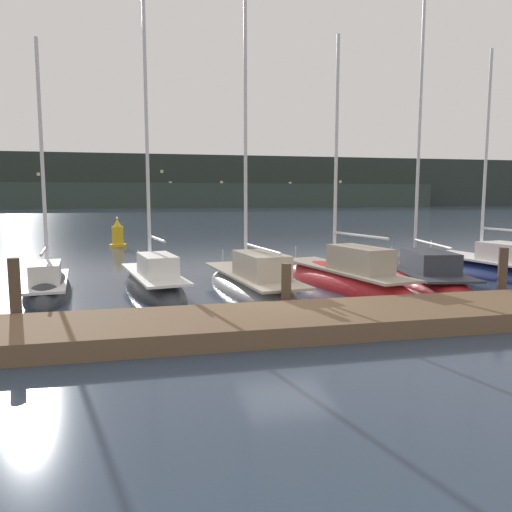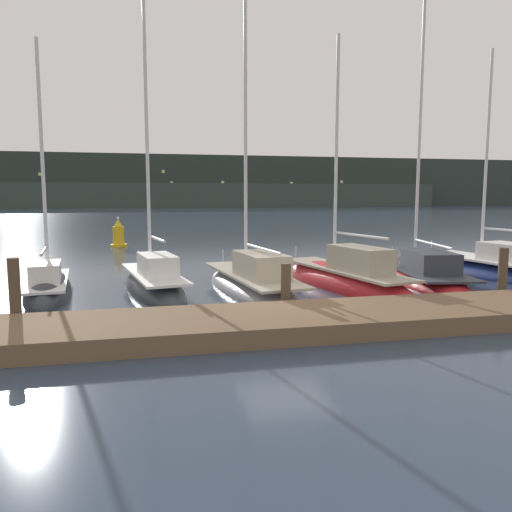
% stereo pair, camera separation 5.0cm
% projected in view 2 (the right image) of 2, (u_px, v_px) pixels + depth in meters
% --- Properties ---
extents(ground_plane, '(400.00, 400.00, 0.00)m').
position_uv_depth(ground_plane, '(286.00, 314.00, 14.02)').
color(ground_plane, '#2D3D51').
extents(dock, '(34.61, 2.80, 0.45)m').
position_uv_depth(dock, '(304.00, 320.00, 12.39)').
color(dock, brown).
rests_on(dock, ground).
extents(mooring_pile_1, '(0.28, 0.28, 1.79)m').
position_uv_depth(mooring_pile_1, '(15.00, 294.00, 12.36)').
color(mooring_pile_1, '#4C3D2D').
rests_on(mooring_pile_1, ground).
extents(mooring_pile_2, '(0.28, 0.28, 1.44)m').
position_uv_depth(mooring_pile_2, '(286.00, 289.00, 13.92)').
color(mooring_pile_2, '#4C3D2D').
rests_on(mooring_pile_2, ground).
extents(mooring_pile_3, '(0.28, 0.28, 1.71)m').
position_uv_depth(mooring_pile_3, '(503.00, 275.00, 15.45)').
color(mooring_pile_3, '#4C3D2D').
rests_on(mooring_pile_3, ground).
extents(sailboat_berth_3, '(2.11, 5.84, 9.22)m').
position_uv_depth(sailboat_berth_3, '(48.00, 291.00, 16.75)').
color(sailboat_berth_3, '#2D3338').
rests_on(sailboat_berth_3, ground).
extents(sailboat_berth_4, '(2.77, 6.69, 10.69)m').
position_uv_depth(sailboat_berth_4, '(154.00, 287.00, 17.32)').
color(sailboat_berth_4, '#2D3338').
rests_on(sailboat_berth_4, ground).
extents(sailboat_berth_5, '(2.95, 7.94, 11.45)m').
position_uv_depth(sailboat_berth_5, '(253.00, 287.00, 17.23)').
color(sailboat_berth_5, gray).
rests_on(sailboat_berth_5, ground).
extents(sailboat_berth_6, '(3.31, 8.09, 9.83)m').
position_uv_depth(sailboat_berth_6, '(345.00, 284.00, 18.01)').
color(sailboat_berth_6, red).
rests_on(sailboat_berth_6, ground).
extents(sailboat_berth_7, '(3.81, 8.26, 12.60)m').
position_uv_depth(sailboat_berth_7, '(421.00, 277.00, 19.53)').
color(sailboat_berth_7, red).
rests_on(sailboat_berth_7, ground).
extents(sailboat_berth_8, '(3.53, 8.23, 9.80)m').
position_uv_depth(sailboat_berth_8, '(494.00, 272.00, 20.55)').
color(sailboat_berth_8, navy).
rests_on(sailboat_berth_8, ground).
extents(channel_buoy, '(1.08, 1.08, 1.95)m').
position_uv_depth(channel_buoy, '(118.00, 235.00, 32.43)').
color(channel_buoy, gold).
rests_on(channel_buoy, ground).
extents(hillside_backdrop, '(240.00, 23.00, 14.57)m').
position_uv_depth(hillside_backdrop, '(159.00, 183.00, 142.82)').
color(hillside_backdrop, '#28332D').
rests_on(hillside_backdrop, ground).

